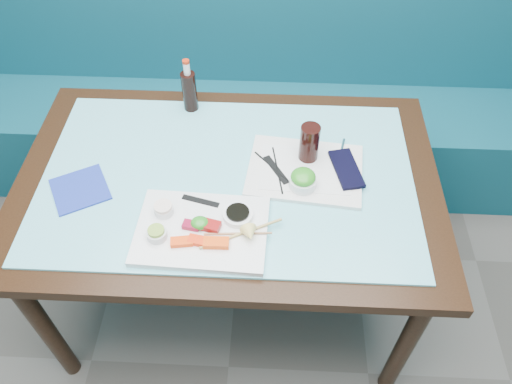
{
  "coord_description": "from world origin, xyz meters",
  "views": [
    {
      "loc": [
        0.15,
        0.35,
        1.97
      ],
      "look_at": [
        0.1,
        1.35,
        0.8
      ],
      "focal_mm": 35.0,
      "sensor_mm": 36.0,
      "label": 1
    }
  ],
  "objects_px": {
    "cola_bottle_body": "(190,91)",
    "serving_tray": "(305,170)",
    "blue_napkin": "(80,189)",
    "cola_glass": "(309,143)",
    "dining_table": "(229,195)",
    "sashimi_plate": "(202,231)",
    "booth_bench": "(245,105)",
    "seaweed_bowl": "(303,182)"
  },
  "relations": [
    {
      "from": "dining_table",
      "to": "booth_bench",
      "type": "bearing_deg",
      "value": 90.0
    },
    {
      "from": "serving_tray",
      "to": "cola_bottle_body",
      "type": "height_order",
      "value": "cola_bottle_body"
    },
    {
      "from": "seaweed_bowl",
      "to": "blue_napkin",
      "type": "bearing_deg",
      "value": -176.85
    },
    {
      "from": "booth_bench",
      "to": "cola_bottle_body",
      "type": "xyz_separation_m",
      "value": [
        -0.16,
        -0.5,
        0.46
      ]
    },
    {
      "from": "dining_table",
      "to": "sashimi_plate",
      "type": "relative_size",
      "value": 3.6
    },
    {
      "from": "booth_bench",
      "to": "dining_table",
      "type": "distance_m",
      "value": 0.89
    },
    {
      "from": "seaweed_bowl",
      "to": "cola_bottle_body",
      "type": "height_order",
      "value": "cola_bottle_body"
    },
    {
      "from": "booth_bench",
      "to": "seaweed_bowl",
      "type": "relative_size",
      "value": 34.2
    },
    {
      "from": "booth_bench",
      "to": "cola_glass",
      "type": "height_order",
      "value": "booth_bench"
    },
    {
      "from": "sashimi_plate",
      "to": "serving_tray",
      "type": "xyz_separation_m",
      "value": [
        0.31,
        0.26,
        -0.0
      ]
    },
    {
      "from": "cola_glass",
      "to": "booth_bench",
      "type": "bearing_deg",
      "value": 109.42
    },
    {
      "from": "dining_table",
      "to": "seaweed_bowl",
      "type": "relative_size",
      "value": 15.96
    },
    {
      "from": "dining_table",
      "to": "cola_glass",
      "type": "bearing_deg",
      "value": 18.5
    },
    {
      "from": "sashimi_plate",
      "to": "seaweed_bowl",
      "type": "xyz_separation_m",
      "value": [
        0.3,
        0.19,
        0.02
      ]
    },
    {
      "from": "dining_table",
      "to": "blue_napkin",
      "type": "xyz_separation_m",
      "value": [
        -0.47,
        -0.08,
        0.09
      ]
    },
    {
      "from": "blue_napkin",
      "to": "cola_glass",
      "type": "bearing_deg",
      "value": 13.0
    },
    {
      "from": "serving_tray",
      "to": "seaweed_bowl",
      "type": "xyz_separation_m",
      "value": [
        -0.01,
        -0.07,
        0.02
      ]
    },
    {
      "from": "sashimi_plate",
      "to": "booth_bench",
      "type": "bearing_deg",
      "value": 89.19
    },
    {
      "from": "sashimi_plate",
      "to": "cola_bottle_body",
      "type": "distance_m",
      "value": 0.59
    },
    {
      "from": "serving_tray",
      "to": "cola_bottle_body",
      "type": "bearing_deg",
      "value": 149.54
    },
    {
      "from": "dining_table",
      "to": "seaweed_bowl",
      "type": "height_order",
      "value": "seaweed_bowl"
    },
    {
      "from": "cola_glass",
      "to": "blue_napkin",
      "type": "relative_size",
      "value": 0.8
    },
    {
      "from": "cola_bottle_body",
      "to": "booth_bench",
      "type": "bearing_deg",
      "value": 71.65
    },
    {
      "from": "serving_tray",
      "to": "cola_glass",
      "type": "xyz_separation_m",
      "value": [
        0.01,
        0.05,
        0.07
      ]
    },
    {
      "from": "booth_bench",
      "to": "cola_glass",
      "type": "bearing_deg",
      "value": -70.58
    },
    {
      "from": "cola_bottle_body",
      "to": "cola_glass",
      "type": "bearing_deg",
      "value": -30.68
    },
    {
      "from": "dining_table",
      "to": "seaweed_bowl",
      "type": "xyz_separation_m",
      "value": [
        0.24,
        -0.04,
        0.12
      ]
    },
    {
      "from": "dining_table",
      "to": "serving_tray",
      "type": "distance_m",
      "value": 0.28
    },
    {
      "from": "sashimi_plate",
      "to": "seaweed_bowl",
      "type": "relative_size",
      "value": 4.44
    },
    {
      "from": "seaweed_bowl",
      "to": "cola_glass",
      "type": "bearing_deg",
      "value": 81.25
    },
    {
      "from": "seaweed_bowl",
      "to": "cola_bottle_body",
      "type": "relative_size",
      "value": 0.57
    },
    {
      "from": "booth_bench",
      "to": "serving_tray",
      "type": "bearing_deg",
      "value": -72.46
    },
    {
      "from": "seaweed_bowl",
      "to": "blue_napkin",
      "type": "distance_m",
      "value": 0.71
    },
    {
      "from": "sashimi_plate",
      "to": "serving_tray",
      "type": "bearing_deg",
      "value": 42.55
    },
    {
      "from": "cola_glass",
      "to": "cola_bottle_body",
      "type": "height_order",
      "value": "cola_bottle_body"
    },
    {
      "from": "cola_bottle_body",
      "to": "blue_napkin",
      "type": "height_order",
      "value": "cola_bottle_body"
    },
    {
      "from": "cola_bottle_body",
      "to": "serving_tray",
      "type": "bearing_deg",
      "value": -36.45
    },
    {
      "from": "seaweed_bowl",
      "to": "cola_bottle_body",
      "type": "distance_m",
      "value": 0.56
    },
    {
      "from": "booth_bench",
      "to": "serving_tray",
      "type": "xyz_separation_m",
      "value": [
        0.25,
        -0.81,
        0.39
      ]
    },
    {
      "from": "seaweed_bowl",
      "to": "serving_tray",
      "type": "bearing_deg",
      "value": 82.41
    },
    {
      "from": "sashimi_plate",
      "to": "cola_bottle_body",
      "type": "relative_size",
      "value": 2.55
    },
    {
      "from": "dining_table",
      "to": "serving_tray",
      "type": "bearing_deg",
      "value": 7.51
    }
  ]
}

